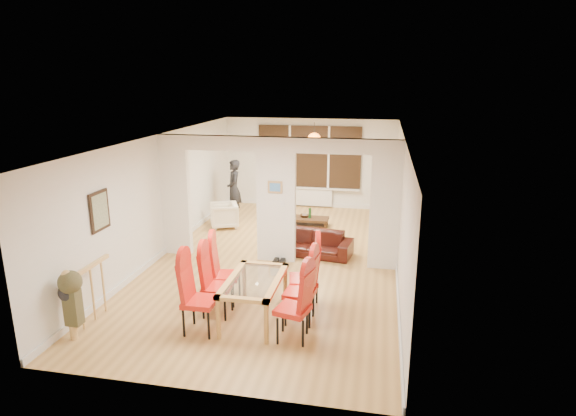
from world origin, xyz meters
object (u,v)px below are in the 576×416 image
(dining_chair_la, at_px, (200,296))
(dining_chair_ra, at_px, (293,304))
(dining_table, at_px, (254,299))
(dining_chair_rc, at_px, (304,274))
(bottle, at_px, (310,213))
(armchair, at_px, (224,215))
(television, at_px, (376,215))
(coffee_table, at_px, (309,222))
(dining_chair_lb, at_px, (217,283))
(bowl, at_px, (304,216))
(dining_chair_rb, at_px, (300,288))
(person, at_px, (234,189))
(dining_chair_lc, at_px, (225,271))
(sofa, at_px, (310,243))

(dining_chair_la, distance_m, dining_chair_ra, 1.40)
(dining_table, height_order, dining_chair_rc, dining_chair_rc)
(bottle, bearing_deg, dining_chair_rc, -82.65)
(armchair, xyz_separation_m, television, (3.83, 0.91, -0.02))
(dining_chair_rc, distance_m, coffee_table, 4.59)
(dining_chair_lb, height_order, bowl, dining_chair_lb)
(dining_chair_rb, distance_m, person, 6.11)
(dining_chair_rb, distance_m, coffee_table, 5.06)
(dining_chair_la, distance_m, dining_chair_rb, 1.54)
(dining_chair_lb, bearing_deg, dining_chair_rb, -0.99)
(dining_table, bearing_deg, person, 110.37)
(dining_chair_la, xyz_separation_m, dining_chair_rb, (1.41, 0.61, -0.02))
(dining_chair_rb, height_order, television, dining_chair_rb)
(dining_chair_la, bearing_deg, armchair, 103.88)
(dining_chair_lb, bearing_deg, television, 63.54)
(dining_chair_lc, height_order, television, dining_chair_lc)
(dining_chair_lc, distance_m, television, 5.55)
(dining_table, xyz_separation_m, bottle, (0.12, 5.05, 0.03))
(dining_chair_la, height_order, dining_chair_ra, dining_chair_la)
(television, xyz_separation_m, coffee_table, (-1.69, -0.42, -0.18))
(dining_chair_rc, bearing_deg, person, 107.97)
(dining_table, xyz_separation_m, television, (1.79, 5.48, -0.05))
(dining_chair_ra, relative_size, armchair, 1.63)
(dining_chair_ra, bearing_deg, bottle, 110.00)
(coffee_table, bearing_deg, sofa, -80.40)
(dining_chair_ra, distance_m, coffee_table, 5.60)
(person, xyz_separation_m, bottle, (2.17, -0.45, -0.43))
(bowl, bearing_deg, dining_chair_rc, -80.89)
(coffee_table, bearing_deg, dining_table, -91.12)
(dining_table, distance_m, dining_chair_ra, 0.89)
(dining_chair_la, bearing_deg, sofa, 71.71)
(dining_chair_ra, bearing_deg, person, 128.62)
(dining_chair_ra, relative_size, coffee_table, 1.13)
(person, bearing_deg, dining_chair_lb, -10.28)
(dining_chair_ra, xyz_separation_m, dining_chair_rc, (-0.01, 1.03, 0.03))
(dining_chair_lc, bearing_deg, dining_chair_rb, -26.39)
(armchair, height_order, bottle, armchair)
(dining_chair_lc, bearing_deg, dining_chair_ra, -44.85)
(person, xyz_separation_m, bowl, (2.01, -0.36, -0.54))
(dining_chair_rc, xyz_separation_m, armchair, (-2.74, 4.03, -0.28))
(dining_chair_la, relative_size, dining_chair_lb, 1.06)
(dining_chair_la, relative_size, bottle, 4.17)
(armchair, bearing_deg, dining_chair_lc, -4.12)
(television, distance_m, coffee_table, 1.75)
(armchair, xyz_separation_m, bottle, (2.16, 0.48, 0.06))
(television, bearing_deg, dining_chair_rb, 152.99)
(television, bearing_deg, dining_chair_lc, 138.24)
(dining_table, xyz_separation_m, dining_chair_la, (-0.69, -0.54, 0.24))
(sofa, bearing_deg, bowl, 110.93)
(coffee_table, bearing_deg, bowl, 150.86)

